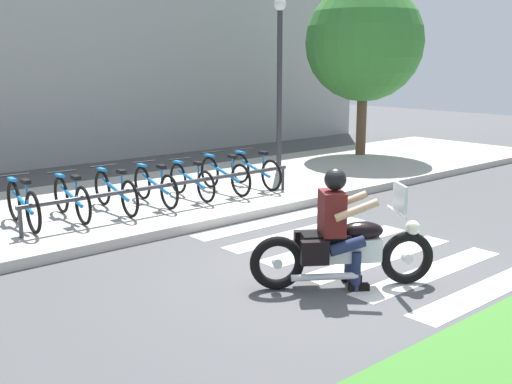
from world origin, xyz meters
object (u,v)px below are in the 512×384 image
(bicycle_1, at_px, (72,198))
(street_lamp, at_px, (280,70))
(rider, at_px, (339,220))
(tree_near_rack, at_px, (364,42))
(bicycle_2, at_px, (115,191))
(bicycle_6, at_px, (255,170))
(bicycle_5, at_px, (225,175))
(bicycle_4, at_px, (191,181))
(motorcycle, at_px, (344,249))
(bicycle_3, at_px, (155,186))
(bicycle_0, at_px, (23,205))
(bike_rack, at_px, (172,186))

(bicycle_1, height_order, street_lamp, street_lamp)
(rider, bearing_deg, tree_near_rack, 38.18)
(bicycle_2, height_order, bicycle_6, bicycle_6)
(bicycle_5, height_order, street_lamp, street_lamp)
(rider, bearing_deg, bicycle_4, 76.78)
(motorcycle, distance_m, bicycle_6, 5.30)
(bicycle_5, distance_m, bicycle_6, 0.78)
(bicycle_3, bearing_deg, rider, -93.68)
(bicycle_0, bearing_deg, bike_rack, -13.29)
(motorcycle, xyz_separation_m, rider, (-0.06, 0.05, 0.37))
(bicycle_2, relative_size, bicycle_4, 1.08)
(bike_rack, bearing_deg, street_lamp, 22.39)
(bicycle_0, distance_m, street_lamp, 6.74)
(bicycle_0, height_order, bike_rack, bicycle_0)
(motorcycle, relative_size, bicycle_3, 1.19)
(bicycle_3, distance_m, bicycle_6, 2.34)
(bicycle_1, height_order, tree_near_rack, tree_near_rack)
(motorcycle, xyz_separation_m, tree_near_rack, (7.67, 6.13, 2.67))
(bicycle_3, bearing_deg, bicycle_5, -0.01)
(bike_rack, bearing_deg, bicycle_5, 19.53)
(bicycle_5, height_order, bike_rack, bicycle_5)
(motorcycle, xyz_separation_m, bicycle_0, (-2.11, 4.63, 0.04))
(tree_near_rack, bearing_deg, street_lamp, -173.34)
(motorcycle, bearing_deg, bike_rack, 86.73)
(bicycle_3, height_order, tree_near_rack, tree_near_rack)
(rider, xyz_separation_m, bicycle_4, (1.08, 4.58, -0.35))
(bicycle_2, bearing_deg, motorcycle, -83.24)
(bicycle_1, relative_size, bicycle_5, 0.93)
(street_lamp, xyz_separation_m, tree_near_rack, (3.42, 0.40, 0.68))
(street_lamp, bearing_deg, tree_near_rack, 6.66)
(bicycle_6, bearing_deg, motorcycle, -119.11)
(rider, bearing_deg, motorcycle, -36.50)
(rider, height_order, bicycle_5, rider)
(rider, height_order, bicycle_3, rider)
(tree_near_rack, bearing_deg, bicycle_2, -169.66)
(rider, distance_m, tree_near_rack, 10.11)
(bicycle_5, relative_size, bicycle_6, 1.02)
(motorcycle, relative_size, bicycle_5, 1.14)
(bicycle_6, bearing_deg, bicycle_3, 180.00)
(bicycle_3, bearing_deg, bicycle_0, -179.98)
(rider, bearing_deg, street_lamp, 52.81)
(motorcycle, distance_m, bicycle_4, 4.74)
(bicycle_2, bearing_deg, bike_rack, -35.38)
(motorcycle, xyz_separation_m, bicycle_5, (1.80, 4.63, 0.04))
(bicycle_3, relative_size, bicycle_6, 0.97)
(motorcycle, distance_m, bicycle_2, 4.66)
(bicycle_5, distance_m, bike_rack, 1.66)
(bicycle_5, distance_m, street_lamp, 3.32)
(bicycle_0, relative_size, bike_rack, 0.30)
(motorcycle, distance_m, bicycle_3, 4.63)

